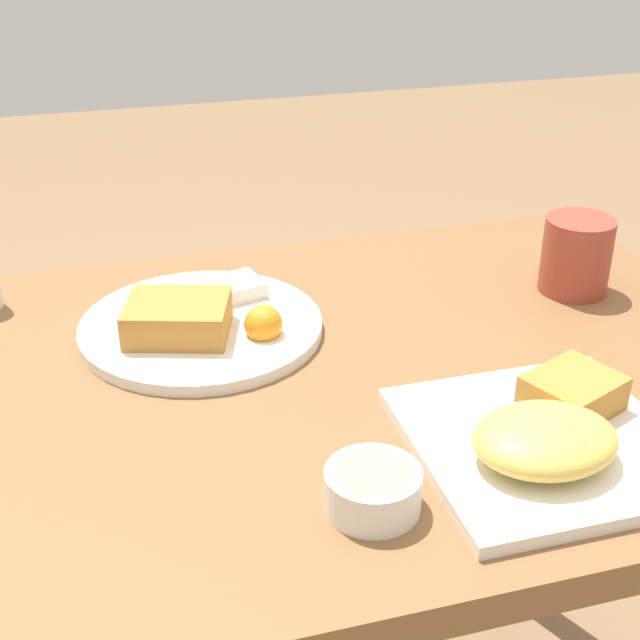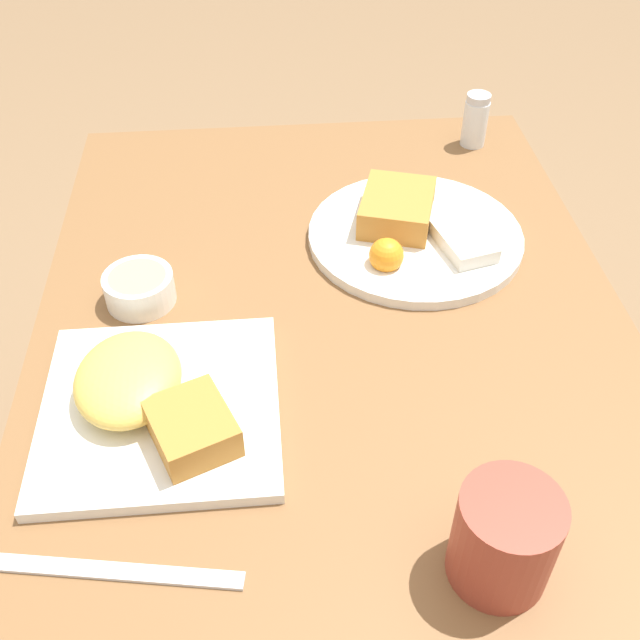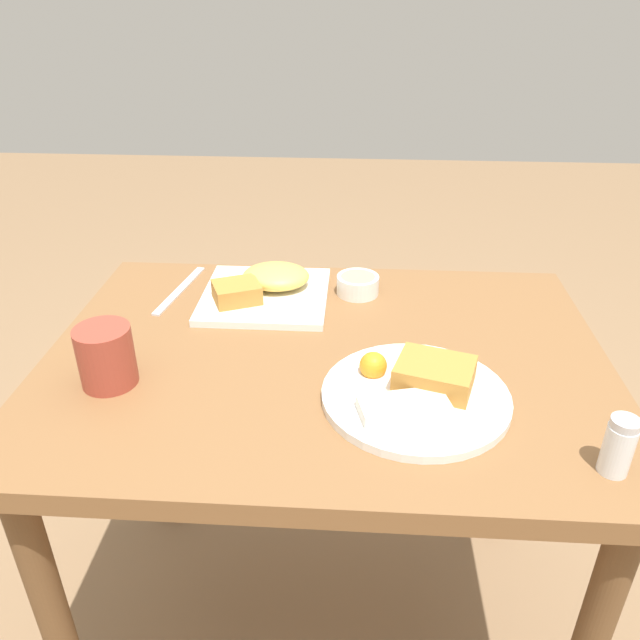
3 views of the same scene
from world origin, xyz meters
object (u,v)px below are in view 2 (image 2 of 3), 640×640
(plate_oval_far, at_px, (413,230))
(coffee_mug, at_px, (504,538))
(sauce_ramekin, at_px, (139,288))
(salt_shaker, at_px, (475,123))
(butter_knife, at_px, (119,572))
(plate_square_near, at_px, (152,399))

(plate_oval_far, distance_m, coffee_mug, 0.48)
(sauce_ramekin, xyz_separation_m, coffee_mug, (0.39, 0.34, 0.03))
(plate_oval_far, distance_m, sauce_ramekin, 0.36)
(plate_oval_far, bearing_deg, sauce_ramekin, -75.06)
(salt_shaker, bearing_deg, coffee_mug, -12.02)
(plate_oval_far, xyz_separation_m, sauce_ramekin, (0.09, -0.35, 0.00))
(butter_knife, relative_size, coffee_mug, 2.24)
(salt_shaker, height_order, coffee_mug, coffee_mug)
(plate_oval_far, bearing_deg, plate_square_near, -49.39)
(plate_square_near, distance_m, plate_oval_far, 0.42)
(butter_knife, bearing_deg, sauce_ramekin, 101.63)
(plate_oval_far, relative_size, salt_shaker, 3.40)
(plate_square_near, relative_size, coffee_mug, 2.50)
(salt_shaker, relative_size, butter_knife, 0.38)
(butter_knife, xyz_separation_m, coffee_mug, (0.02, 0.32, 0.05))
(butter_knife, bearing_deg, salt_shaker, 65.32)
(plate_square_near, distance_m, coffee_mug, 0.37)
(sauce_ramekin, bearing_deg, butter_knife, 1.83)
(plate_oval_far, xyz_separation_m, butter_knife, (0.45, -0.34, -0.01))
(salt_shaker, bearing_deg, sauce_ramekin, -55.54)
(sauce_ramekin, bearing_deg, plate_oval_far, 104.94)
(salt_shaker, height_order, butter_knife, salt_shaker)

